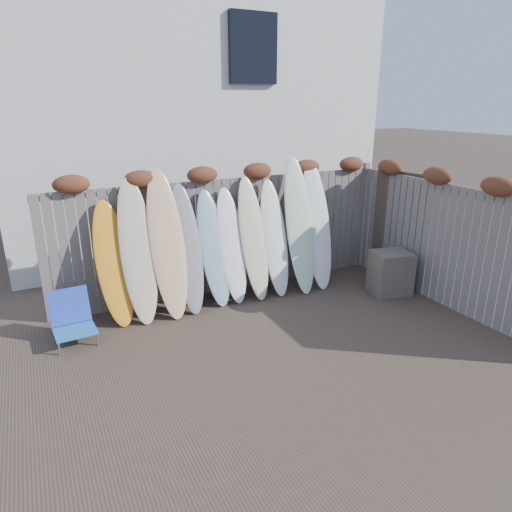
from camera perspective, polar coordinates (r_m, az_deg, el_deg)
name	(u,v)px	position (r m, az deg, el deg)	size (l,w,h in m)	color
ground	(295,350)	(6.41, 4.87, -11.65)	(80.00, 80.00, 0.00)	#493A2D
back_fence	(229,226)	(7.96, -3.44, 3.81)	(6.05, 0.28, 2.24)	slate
right_fence	(448,238)	(7.99, 22.89, 2.09)	(0.28, 4.40, 2.24)	slate
house	(177,102)	(11.70, -9.87, 18.39)	(8.50, 5.50, 6.33)	silver
beach_chair	(72,318)	(6.98, -22.01, -7.23)	(0.59, 0.62, 0.73)	#2778C7
wooden_crate	(390,273)	(8.36, 16.46, -2.01)	(0.65, 0.54, 0.75)	#6C5951
lattice_panel	(405,229)	(8.79, 18.11, 3.26)	(0.06, 1.36, 2.05)	brown
surfboard_0	(114,264)	(7.14, -17.35, -0.93)	(0.52, 0.07, 1.94)	orange
surfboard_1	(138,251)	(7.12, -14.58, 0.57)	(0.52, 0.07, 2.26)	beige
surfboard_2	(167,245)	(7.18, -11.04, 1.41)	(0.55, 0.07, 2.36)	#F5B77F
surfboard_3	(187,249)	(7.31, -8.62, 0.83)	(0.47, 0.07, 2.10)	gray
surfboard_4	(214,248)	(7.53, -5.32, 0.95)	(0.49, 0.07, 1.96)	#83A5B8
surfboard_5	(232,246)	(7.63, -3.07, 1.29)	(0.45, 0.07, 1.97)	white
surfboard_6	(253,239)	(7.75, -0.34, 2.18)	(0.46, 0.07, 2.13)	beige
surfboard_7	(275,238)	(7.92, 2.34, 2.27)	(0.45, 0.07, 2.05)	white
surfboard_8	(299,225)	(8.05, 5.44, 3.83)	(0.50, 0.07, 2.43)	silver
surfboard_9	(317,225)	(8.29, 7.62, 3.81)	(0.52, 0.07, 2.32)	white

